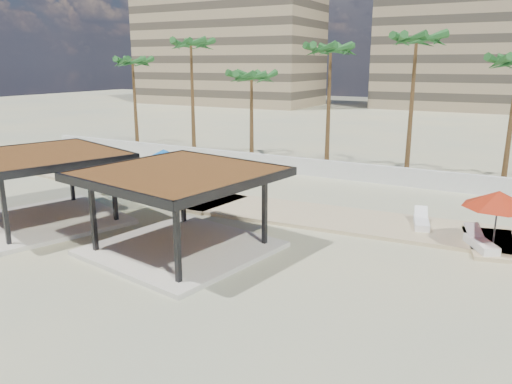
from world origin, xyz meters
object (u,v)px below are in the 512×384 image
Objects in this scene: pavilion_west at (42,182)px; lounger_b at (421,222)px; umbrella_c at (499,199)px; pavilion_central at (180,203)px; lounger_c at (481,243)px; umbrella_a at (106,153)px; lounger_a at (113,187)px.

pavilion_west is 4.22× the size of lounger_b.
umbrella_c is 1.74× the size of lounger_b.
pavilion_central reaches higher than umbrella_c.
pavilion_central is 12.63m from lounger_c.
umbrella_a is 21.45m from umbrella_c.
pavilion_central is at bearing 87.72° from lounger_c.
lounger_b is at bearing -75.99° from lounger_a.
pavilion_west is at bearing 76.98° from lounger_c.
pavilion_west is at bearing -158.62° from lounger_a.
lounger_b reaches higher than lounger_a.
umbrella_a is 0.97× the size of umbrella_c.
lounger_a is (0.33, 0.04, -2.06)m from umbrella_a.
pavilion_west reaches higher than lounger_c.
lounger_b is at bearing 26.89° from lounger_c.
lounger_c is at bearing 174.97° from umbrella_c.
lounger_a is 0.94× the size of lounger_c.
pavilion_central reaches higher than lounger_c.
pavilion_central is 11.43m from lounger_b.
pavilion_central reaches higher than lounger_a.
umbrella_c is at bearing 36.84° from pavilion_central.
pavilion_central is 3.96× the size of lounger_a.
lounger_b is at bearing 43.59° from pavilion_west.
pavilion_central is 0.91× the size of pavilion_west.
pavilion_central is at bearing 118.68° from lounger_b.
umbrella_c is 1.79× the size of lounger_a.
pavilion_west is 20.63m from umbrella_c.
pavilion_central is 11.44m from lounger_a.
pavilion_west is at bearing 101.21° from lounger_b.
pavilion_west reaches higher than umbrella_a.
lounger_c reaches higher than lounger_b.
pavilion_central is at bearing -113.17° from lounger_a.
lounger_c is (-0.47, 0.04, -1.97)m from umbrella_c.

